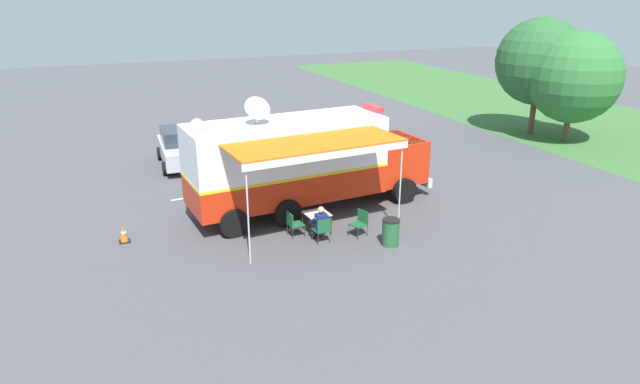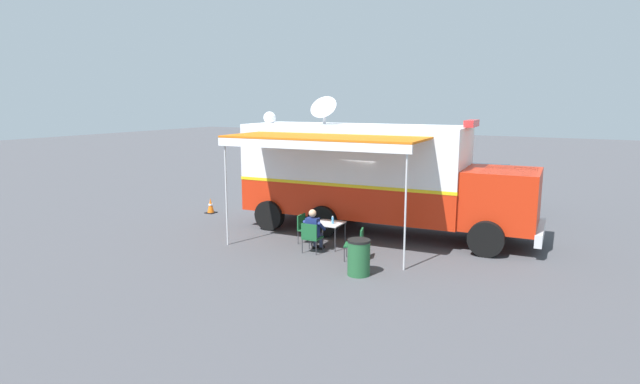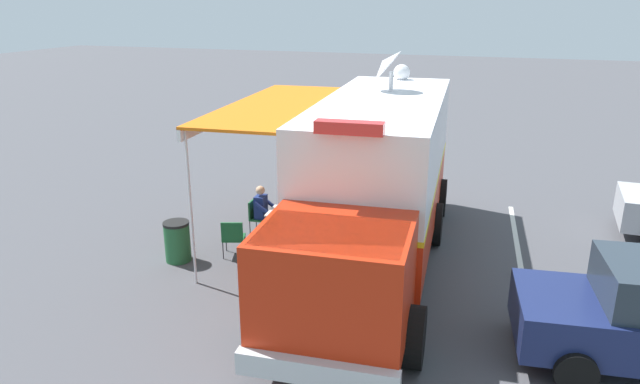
{
  "view_description": "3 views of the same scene",
  "coord_description": "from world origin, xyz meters",
  "px_view_note": "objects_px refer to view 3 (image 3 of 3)",
  "views": [
    {
      "loc": [
        18.21,
        -6.44,
        7.87
      ],
      "look_at": [
        1.32,
        0.78,
        1.11
      ],
      "focal_mm": 30.82,
      "sensor_mm": 36.0,
      "label": 1
    },
    {
      "loc": [
        15.26,
        7.3,
        4.3
      ],
      "look_at": [
        1.49,
        -0.45,
        1.48
      ],
      "focal_mm": 28.98,
      "sensor_mm": 36.0,
      "label": 2
    },
    {
      "loc": [
        -2.63,
        12.35,
        5.53
      ],
      "look_at": [
        1.38,
        0.21,
        1.29
      ],
      "focal_mm": 32.64,
      "sensor_mm": 36.0,
      "label": 3
    }
  ],
  "objects_px": {
    "folding_table": "(285,214)",
    "folding_chair_beside_table": "(299,208)",
    "command_truck": "(375,177)",
    "water_bottle": "(282,209)",
    "folding_chair_spare_by_truck": "(233,236)",
    "traffic_cone": "(408,168)",
    "trash_bin": "(177,241)",
    "seated_responder": "(264,209)",
    "folding_chair_at_table": "(257,214)"
  },
  "relations": [
    {
      "from": "folding_table",
      "to": "command_truck",
      "type": "bearing_deg",
      "value": 167.92
    },
    {
      "from": "command_truck",
      "to": "seated_responder",
      "type": "distance_m",
      "value": 3.21
    },
    {
      "from": "command_truck",
      "to": "folding_chair_spare_by_truck",
      "type": "xyz_separation_m",
      "value": [
        3.01,
        0.8,
        -1.43
      ]
    },
    {
      "from": "folding_chair_at_table",
      "to": "traffic_cone",
      "type": "xyz_separation_m",
      "value": [
        -2.65,
        -6.04,
        -0.23
      ]
    },
    {
      "from": "seated_responder",
      "to": "trash_bin",
      "type": "relative_size",
      "value": 1.37
    },
    {
      "from": "folding_chair_beside_table",
      "to": "folding_table",
      "type": "bearing_deg",
      "value": 87.14
    },
    {
      "from": "command_truck",
      "to": "water_bottle",
      "type": "distance_m",
      "value": 2.56
    },
    {
      "from": "folding_chair_at_table",
      "to": "traffic_cone",
      "type": "relative_size",
      "value": 1.5
    },
    {
      "from": "folding_table",
      "to": "folding_chair_beside_table",
      "type": "height_order",
      "value": "folding_chair_beside_table"
    },
    {
      "from": "folding_chair_spare_by_truck",
      "to": "water_bottle",
      "type": "bearing_deg",
      "value": -122.52
    },
    {
      "from": "folding_chair_at_table",
      "to": "traffic_cone",
      "type": "distance_m",
      "value": 6.6
    },
    {
      "from": "water_bottle",
      "to": "folding_chair_at_table",
      "type": "xyz_separation_m",
      "value": [
        0.77,
        -0.28,
        -0.32
      ]
    },
    {
      "from": "command_truck",
      "to": "traffic_cone",
      "type": "height_order",
      "value": "command_truck"
    },
    {
      "from": "folding_chair_beside_table",
      "to": "traffic_cone",
      "type": "height_order",
      "value": "folding_chair_beside_table"
    },
    {
      "from": "folding_chair_at_table",
      "to": "seated_responder",
      "type": "xyz_separation_m",
      "value": [
        -0.19,
        -0.01,
        0.14
      ]
    },
    {
      "from": "folding_chair_beside_table",
      "to": "seated_responder",
      "type": "relative_size",
      "value": 0.7
    },
    {
      "from": "folding_chair_beside_table",
      "to": "trash_bin",
      "type": "relative_size",
      "value": 0.96
    },
    {
      "from": "folding_chair_beside_table",
      "to": "trash_bin",
      "type": "height_order",
      "value": "trash_bin"
    },
    {
      "from": "command_truck",
      "to": "folding_table",
      "type": "height_order",
      "value": "command_truck"
    },
    {
      "from": "trash_bin",
      "to": "command_truck",
      "type": "bearing_deg",
      "value": -161.62
    },
    {
      "from": "water_bottle",
      "to": "traffic_cone",
      "type": "bearing_deg",
      "value": -106.54
    },
    {
      "from": "trash_bin",
      "to": "seated_responder",
      "type": "bearing_deg",
      "value": -121.61
    },
    {
      "from": "trash_bin",
      "to": "folding_chair_at_table",
      "type": "bearing_deg",
      "value": -117.67
    },
    {
      "from": "command_truck",
      "to": "trash_bin",
      "type": "relative_size",
      "value": 10.59
    },
    {
      "from": "folding_chair_at_table",
      "to": "folding_table",
      "type": "bearing_deg",
      "value": 170.19
    },
    {
      "from": "trash_bin",
      "to": "water_bottle",
      "type": "bearing_deg",
      "value": -136.87
    },
    {
      "from": "water_bottle",
      "to": "folding_chair_at_table",
      "type": "distance_m",
      "value": 0.89
    },
    {
      "from": "folding_chair_beside_table",
      "to": "traffic_cone",
      "type": "relative_size",
      "value": 1.5
    },
    {
      "from": "water_bottle",
      "to": "traffic_cone",
      "type": "relative_size",
      "value": 0.39
    },
    {
      "from": "water_bottle",
      "to": "folding_chair_beside_table",
      "type": "height_order",
      "value": "water_bottle"
    },
    {
      "from": "folding_table",
      "to": "folding_chair_at_table",
      "type": "relative_size",
      "value": 0.98
    },
    {
      "from": "folding_chair_spare_by_truck",
      "to": "command_truck",
      "type": "bearing_deg",
      "value": -165.04
    },
    {
      "from": "command_truck",
      "to": "seated_responder",
      "type": "xyz_separation_m",
      "value": [
        2.87,
        -0.63,
        -1.29
      ]
    },
    {
      "from": "folding_table",
      "to": "folding_chair_at_table",
      "type": "bearing_deg",
      "value": -9.81
    },
    {
      "from": "folding_chair_spare_by_truck",
      "to": "traffic_cone",
      "type": "distance_m",
      "value": 7.91
    },
    {
      "from": "seated_responder",
      "to": "trash_bin",
      "type": "distance_m",
      "value": 2.35
    },
    {
      "from": "folding_chair_at_table",
      "to": "trash_bin",
      "type": "xyz_separation_m",
      "value": [
        1.04,
        1.98,
        -0.06
      ]
    },
    {
      "from": "folding_chair_spare_by_truck",
      "to": "folding_chair_beside_table",
      "type": "bearing_deg",
      "value": -110.42
    },
    {
      "from": "folding_table",
      "to": "folding_chair_beside_table",
      "type": "distance_m",
      "value": 0.87
    },
    {
      "from": "command_truck",
      "to": "seated_responder",
      "type": "relative_size",
      "value": 7.71
    },
    {
      "from": "water_bottle",
      "to": "seated_responder",
      "type": "height_order",
      "value": "seated_responder"
    },
    {
      "from": "folding_chair_spare_by_truck",
      "to": "traffic_cone",
      "type": "relative_size",
      "value": 1.5
    },
    {
      "from": "folding_chair_beside_table",
      "to": "traffic_cone",
      "type": "bearing_deg",
      "value": -108.77
    },
    {
      "from": "seated_responder",
      "to": "folding_chair_spare_by_truck",
      "type": "bearing_deg",
      "value": 84.37
    },
    {
      "from": "water_bottle",
      "to": "seated_responder",
      "type": "bearing_deg",
      "value": -26.71
    },
    {
      "from": "folding_chair_at_table",
      "to": "folding_chair_spare_by_truck",
      "type": "bearing_deg",
      "value": 91.87
    },
    {
      "from": "command_truck",
      "to": "folding_chair_at_table",
      "type": "xyz_separation_m",
      "value": [
        3.06,
        -0.62,
        -1.43
      ]
    },
    {
      "from": "seated_responder",
      "to": "traffic_cone",
      "type": "xyz_separation_m",
      "value": [
        -2.46,
        -6.02,
        -0.37
      ]
    },
    {
      "from": "folding_table",
      "to": "traffic_cone",
      "type": "relative_size",
      "value": 1.47
    },
    {
      "from": "water_bottle",
      "to": "folding_chair_spare_by_truck",
      "type": "height_order",
      "value": "water_bottle"
    }
  ]
}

